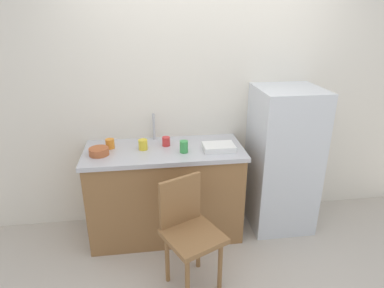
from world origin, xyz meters
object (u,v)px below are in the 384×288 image
dish_tray (219,147)px  chair (189,229)px  cup_yellow (143,145)px  refrigerator (282,160)px  cup_orange (110,144)px  cup_green (184,147)px  terracotta_bowl (99,151)px  cup_red (166,141)px

dish_tray → chair: bearing=-120.5°
cup_yellow → refrigerator: bearing=0.2°
cup_orange → dish_tray: bearing=-9.8°
cup_green → refrigerator: bearing=6.9°
refrigerator → chair: (-1.01, -0.70, -0.21)m
chair → cup_green: bearing=61.5°
terracotta_bowl → refrigerator: bearing=2.5°
cup_red → cup_green: size_ratio=0.80×
refrigerator → chair: bearing=-145.5°
chair → terracotta_bowl: terracotta_bowl is taller
refrigerator → cup_red: 1.15m
dish_tray → cup_orange: size_ratio=3.20×
refrigerator → cup_orange: (-1.64, 0.06, 0.23)m
cup_yellow → cup_green: bearing=-17.7°
cup_red → cup_yellow: size_ratio=0.91×
refrigerator → cup_green: bearing=-173.1°
cup_green → cup_red: bearing=129.7°
chair → cup_red: cup_red is taller
cup_red → cup_green: cup_green is taller
dish_tray → refrigerator: bearing=8.9°
refrigerator → cup_green: (-0.98, -0.12, 0.24)m
refrigerator → terracotta_bowl: 1.73m
terracotta_bowl → cup_orange: size_ratio=1.95×
cup_yellow → cup_orange: size_ratio=1.06×
cup_yellow → cup_orange: (-0.30, 0.07, -0.00)m
refrigerator → cup_orange: refrigerator is taller
chair → cup_yellow: (-0.33, 0.69, 0.44)m
chair → dish_tray: size_ratio=3.18×
refrigerator → dish_tray: refrigerator is taller
dish_tray → terracotta_bowl: bearing=178.4°
cup_yellow → terracotta_bowl: bearing=-169.4°
chair → cup_yellow: 0.88m
terracotta_bowl → cup_yellow: (0.38, 0.07, 0.02)m
chair → dish_tray: (0.35, 0.59, 0.42)m
cup_orange → cup_yellow: bearing=-13.0°
terracotta_bowl → cup_red: size_ratio=2.02×
chair → terracotta_bowl: 1.03m
chair → terracotta_bowl: bearing=113.2°
cup_red → refrigerator: bearing=-2.8°
cup_yellow → cup_green: cup_green is taller
refrigerator → cup_yellow: bearing=-179.8°
chair → cup_red: (-0.11, 0.75, 0.44)m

